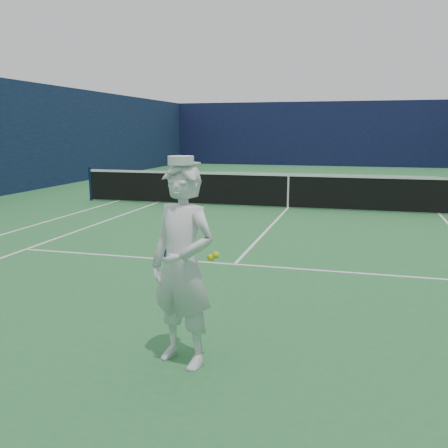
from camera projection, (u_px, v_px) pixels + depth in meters
name	position (u px, v px, depth m)	size (l,w,h in m)	color
ground	(288.00, 208.00, 14.52)	(80.00, 80.00, 0.00)	#296C36
court_markings	(288.00, 208.00, 14.52)	(11.03, 23.83, 0.01)	white
windscreen_fence	(289.00, 139.00, 14.15)	(20.12, 36.12, 4.00)	#0E1233
tennis_net	(288.00, 189.00, 14.42)	(12.88, 0.09, 1.07)	#141E4C
tennis_player	(183.00, 265.00, 4.73)	(0.83, 0.72, 2.01)	white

